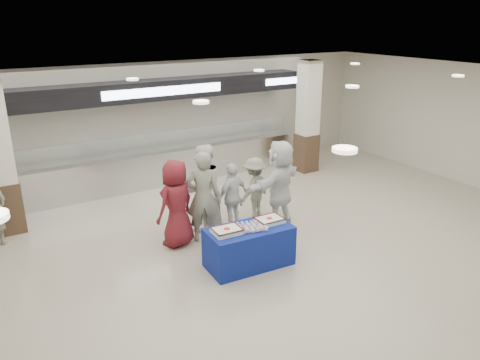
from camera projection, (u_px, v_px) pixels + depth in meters
ground at (279, 266)px, 8.61m from camera, size 14.00×14.00×0.00m
serving_line at (162, 141)px, 12.57m from camera, size 8.70×0.85×2.80m
column_left at (0, 163)px, 9.52m from camera, size 0.55×0.55×3.20m
column_right at (308, 120)px, 13.44m from camera, size 0.55×0.55×3.20m
display_table at (249, 247)px, 8.53m from camera, size 1.59×0.87×0.75m
sheet_cake_left at (227, 230)px, 8.20m from camera, size 0.52×0.42×0.10m
sheet_cake_right at (269, 220)px, 8.63m from camera, size 0.49×0.39×0.10m
cupcake_tray at (252, 227)px, 8.37m from camera, size 0.49×0.41×0.07m
civilian_maroon at (176, 203)px, 9.15m from camera, size 1.01×0.84×1.77m
soldier_a at (203, 197)px, 9.31m from camera, size 0.81×0.68×1.89m
chef_tall at (203, 188)px, 9.80m from camera, size 1.04×0.89×1.88m
chef_short at (232, 196)px, 9.92m from camera, size 0.93×0.60×1.47m
soldier_b at (254, 189)px, 10.39m from camera, size 1.06×0.84×1.44m
civilian_white at (280, 184)px, 10.00m from camera, size 1.86×1.21×1.92m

